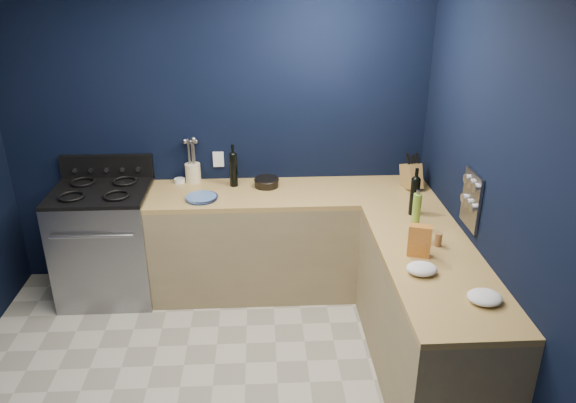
{
  "coord_description": "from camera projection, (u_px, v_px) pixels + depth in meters",
  "views": [
    {
      "loc": [
        0.35,
        -2.72,
        2.63
      ],
      "look_at": [
        0.55,
        1.0,
        1.0
      ],
      "focal_mm": 34.54,
      "sensor_mm": 36.0,
      "label": 1
    }
  ],
  "objects": [
    {
      "name": "wall_back",
      "position": [
        217.0,
        133.0,
        4.61
      ],
      "size": [
        3.5,
        0.02,
        2.6
      ],
      "primitive_type": "cube",
      "color": "black",
      "rests_on": "ground"
    },
    {
      "name": "wall_right",
      "position": [
        514.0,
        219.0,
        3.09
      ],
      "size": [
        0.02,
        3.5,
        2.6
      ],
      "primitive_type": "cube",
      "color": "black",
      "rests_on": "ground"
    },
    {
      "name": "cab_back",
      "position": [
        291.0,
        242.0,
        4.69
      ],
      "size": [
        2.3,
        0.63,
        0.86
      ],
      "primitive_type": "cube",
      "color": "#927E56",
      "rests_on": "floor"
    },
    {
      "name": "top_back",
      "position": [
        291.0,
        193.0,
        4.51
      ],
      "size": [
        2.3,
        0.63,
        0.04
      ],
      "primitive_type": "cube",
      "color": "olive",
      "rests_on": "cab_back"
    },
    {
      "name": "cab_right",
      "position": [
        426.0,
        320.0,
        3.68
      ],
      "size": [
        0.63,
        1.67,
        0.86
      ],
      "primitive_type": "cube",
      "color": "#927E56",
      "rests_on": "floor"
    },
    {
      "name": "top_right",
      "position": [
        434.0,
        261.0,
        3.5
      ],
      "size": [
        0.63,
        1.67,
        0.04
      ],
      "primitive_type": "cube",
      "color": "olive",
      "rests_on": "cab_right"
    },
    {
      "name": "gas_range",
      "position": [
        107.0,
        245.0,
        4.59
      ],
      "size": [
        0.76,
        0.66,
        0.92
      ],
      "primitive_type": "cube",
      "color": "gray",
      "rests_on": "floor"
    },
    {
      "name": "oven_door",
      "position": [
        98.0,
        265.0,
        4.31
      ],
      "size": [
        0.59,
        0.02,
        0.42
      ],
      "primitive_type": "cube",
      "color": "black",
      "rests_on": "gas_range"
    },
    {
      "name": "cooktop",
      "position": [
        100.0,
        192.0,
        4.4
      ],
      "size": [
        0.76,
        0.66,
        0.03
      ],
      "primitive_type": "cube",
      "color": "black",
      "rests_on": "gas_range"
    },
    {
      "name": "backguard",
      "position": [
        107.0,
        166.0,
        4.63
      ],
      "size": [
        0.76,
        0.06,
        0.2
      ],
      "primitive_type": "cube",
      "color": "black",
      "rests_on": "gas_range"
    },
    {
      "name": "spice_panel",
      "position": [
        471.0,
        200.0,
        3.64
      ],
      "size": [
        0.02,
        0.28,
        0.38
      ],
      "primitive_type": "cube",
      "color": "gray",
      "rests_on": "wall_right"
    },
    {
      "name": "wall_outlet",
      "position": [
        218.0,
        159.0,
        4.68
      ],
      "size": [
        0.09,
        0.02,
        0.13
      ],
      "primitive_type": "cube",
      "color": "white",
      "rests_on": "wall_back"
    },
    {
      "name": "plate_stack",
      "position": [
        201.0,
        198.0,
        4.34
      ],
      "size": [
        0.27,
        0.27,
        0.03
      ],
      "primitive_type": "cylinder",
      "rotation": [
        0.0,
        0.0,
        -0.12
      ],
      "color": "#3E67A1",
      "rests_on": "top_back"
    },
    {
      "name": "ramekin",
      "position": [
        180.0,
        181.0,
        4.67
      ],
      "size": [
        0.11,
        0.11,
        0.04
      ],
      "primitive_type": "cylinder",
      "rotation": [
        0.0,
        0.0,
        -0.16
      ],
      "color": "white",
      "rests_on": "top_back"
    },
    {
      "name": "utensil_crock",
      "position": [
        193.0,
        173.0,
        4.66
      ],
      "size": [
        0.15,
        0.15,
        0.16
      ],
      "primitive_type": "cylinder",
      "rotation": [
        0.0,
        0.0,
        -0.22
      ],
      "color": "#F8EFC7",
      "rests_on": "top_back"
    },
    {
      "name": "wine_bottle_back",
      "position": [
        233.0,
        170.0,
        4.56
      ],
      "size": [
        0.08,
        0.08,
        0.28
      ],
      "primitive_type": "cylinder",
      "rotation": [
        0.0,
        0.0,
        0.28
      ],
      "color": "black",
      "rests_on": "top_back"
    },
    {
      "name": "lemon_basket",
      "position": [
        267.0,
        182.0,
        4.58
      ],
      "size": [
        0.2,
        0.2,
        0.08
      ],
      "primitive_type": "cylinder",
      "rotation": [
        0.0,
        0.0,
        0.03
      ],
      "color": "black",
      "rests_on": "top_back"
    },
    {
      "name": "knife_block",
      "position": [
        411.0,
        176.0,
        4.53
      ],
      "size": [
        0.16,
        0.26,
        0.25
      ],
      "primitive_type": "cube",
      "rotation": [
        -0.31,
        0.0,
        0.23
      ],
      "color": "olive",
      "rests_on": "top_back"
    },
    {
      "name": "wine_bottle_right",
      "position": [
        414.0,
        197.0,
        4.04
      ],
      "size": [
        0.08,
        0.08,
        0.28
      ],
      "primitive_type": "cylinder",
      "rotation": [
        0.0,
        0.0,
        -0.1
      ],
      "color": "black",
      "rests_on": "top_right"
    },
    {
      "name": "oil_bottle",
      "position": [
        416.0,
        211.0,
        3.84
      ],
      "size": [
        0.08,
        0.08,
        0.26
      ],
      "primitive_type": "cylinder",
      "rotation": [
        0.0,
        0.0,
        -0.38
      ],
      "color": "#7BA831",
      "rests_on": "top_right"
    },
    {
      "name": "spice_jar_near",
      "position": [
        426.0,
        236.0,
        3.68
      ],
      "size": [
        0.05,
        0.05,
        0.09
      ],
      "primitive_type": "cylinder",
      "rotation": [
        0.0,
        0.0,
        -0.33
      ],
      "color": "olive",
      "rests_on": "top_right"
    },
    {
      "name": "spice_jar_far",
      "position": [
        438.0,
        240.0,
        3.63
      ],
      "size": [
        0.06,
        0.06,
        0.09
      ],
      "primitive_type": "cylinder",
      "rotation": [
        0.0,
        0.0,
        -0.22
      ],
      "color": "olive",
      "rests_on": "top_right"
    },
    {
      "name": "crouton_bag",
      "position": [
        419.0,
        241.0,
        3.49
      ],
      "size": [
        0.16,
        0.11,
        0.21
      ],
      "primitive_type": "cube",
      "rotation": [
        0.0,
        0.0,
        -0.32
      ],
      "color": "#A6172F",
      "rests_on": "top_right"
    },
    {
      "name": "towel_front",
      "position": [
        422.0,
        269.0,
        3.31
      ],
      "size": [
        0.22,
        0.19,
        0.06
      ],
      "primitive_type": "ellipsoid",
      "rotation": [
        0.0,
        0.0,
        -0.22
      ],
      "color": "white",
      "rests_on": "top_right"
    },
    {
      "name": "towel_end",
      "position": [
        485.0,
        297.0,
        3.04
      ],
      "size": [
        0.23,
        0.21,
        0.06
      ],
      "primitive_type": "ellipsoid",
      "rotation": [
        0.0,
        0.0,
        -0.24
      ],
      "color": "white",
      "rests_on": "top_right"
    }
  ]
}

